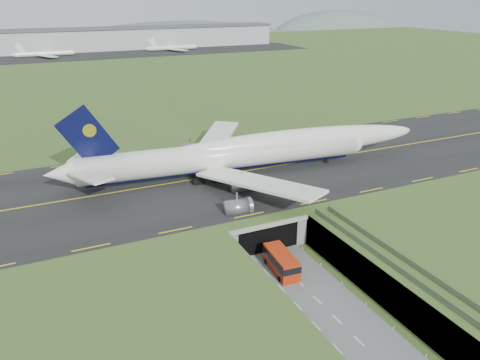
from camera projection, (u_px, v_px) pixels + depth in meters
name	position (u px, v px, depth m)	size (l,w,h in m)	color
ground	(291.00, 275.00, 78.29)	(900.00, 900.00, 0.00)	#416327
airfield_deck	(291.00, 259.00, 77.18)	(800.00, 800.00, 6.00)	gray
trench_road	(316.00, 299.00, 71.93)	(12.00, 75.00, 0.20)	slate
taxiway	(216.00, 176.00, 103.86)	(800.00, 44.00, 0.18)	black
tunnel_portal	(248.00, 217.00, 91.15)	(17.00, 22.30, 6.00)	gray
guideway	(432.00, 293.00, 64.48)	(3.00, 53.00, 7.05)	#A8A8A3
jumbo_jet	(251.00, 152.00, 104.05)	(85.85, 56.46, 18.77)	white
shuttle_tram	(281.00, 262.00, 78.41)	(3.94, 8.84, 3.48)	#B1280B
cargo_terminal	(72.00, 40.00, 325.57)	(320.00, 67.00, 15.60)	#B2B2B2
distant_hills	(127.00, 45.00, 467.46)	(700.00, 91.00, 60.00)	slate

